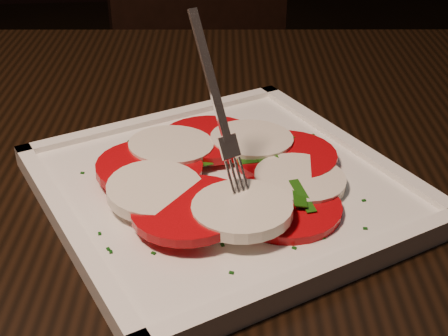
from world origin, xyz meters
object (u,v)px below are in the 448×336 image
fork (210,96)px  table (153,230)px  chair (215,70)px  plate (224,189)px

fork → table: bearing=94.8°
table → chair: 0.78m
table → chair: size_ratio=1.36×
table → plate: bearing=-50.0°
plate → fork: fork is taller
fork → chair: bearing=57.7°
plate → fork: size_ratio=2.23×
chair → plate: 0.88m
fork → plate: bearing=1.9°
table → fork: fork is taller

